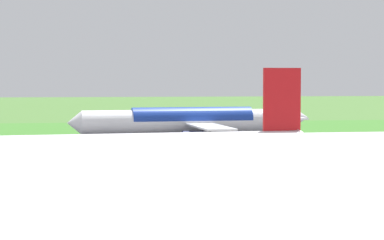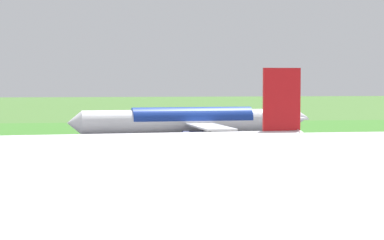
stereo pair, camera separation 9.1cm
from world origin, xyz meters
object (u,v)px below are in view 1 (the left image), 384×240
(airliner_parked_mid, at_px, (139,151))
(traffic_cone_orange, at_px, (197,131))
(airliner_main, at_px, (194,121))
(no_stopping_sign, at_px, (224,125))

(airliner_parked_mid, distance_m, traffic_cone_orange, 91.04)
(airliner_main, bearing_deg, traffic_cone_orange, -101.31)
(no_stopping_sign, height_order, traffic_cone_orange, no_stopping_sign)
(airliner_parked_mid, height_order, traffic_cone_orange, airliner_parked_mid)
(no_stopping_sign, bearing_deg, airliner_parked_mid, 71.76)
(traffic_cone_orange, bearing_deg, airliner_parked_mid, 75.71)
(airliner_main, bearing_deg, no_stopping_sign, -113.97)
(airliner_main, bearing_deg, airliner_parked_mid, 74.52)
(airliner_main, height_order, no_stopping_sign, airliner_main)
(no_stopping_sign, xyz_separation_m, traffic_cone_orange, (7.64, 3.15, -1.20))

